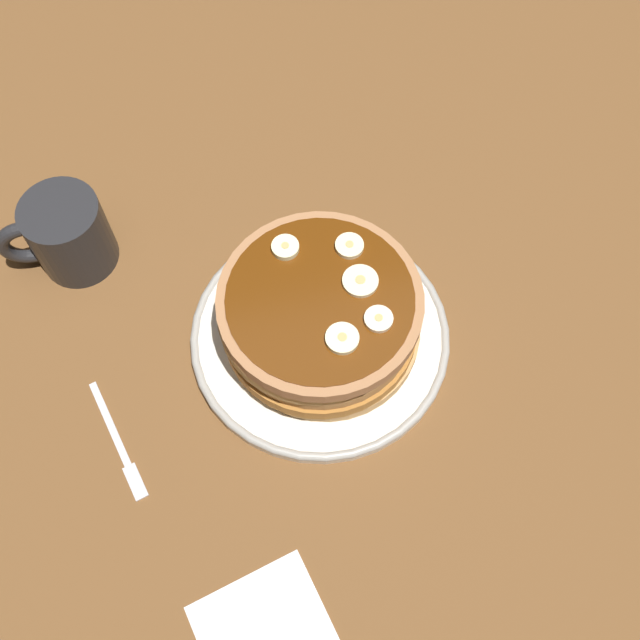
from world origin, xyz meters
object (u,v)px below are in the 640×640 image
(pancake_stack, at_px, (321,318))
(fork, at_px, (120,446))
(banana_slice_3, at_px, (378,319))
(banana_slice_4, at_px, (360,281))
(plate, at_px, (320,336))
(banana_slice_0, at_px, (342,339))
(banana_slice_2, at_px, (285,248))
(napkin, at_px, (267,638))
(banana_slice_1, at_px, (349,246))
(coffee_mug, at_px, (66,234))

(pancake_stack, height_order, fork, pancake_stack)
(pancake_stack, xyz_separation_m, fork, (0.21, 0.06, -0.05))
(banana_slice_3, distance_m, banana_slice_4, 0.04)
(banana_slice_3, height_order, fork, banana_slice_3)
(plate, relative_size, banana_slice_0, 8.61)
(pancake_stack, height_order, banana_slice_2, banana_slice_2)
(plate, distance_m, pancake_stack, 0.04)
(napkin, xyz_separation_m, fork, (0.10, -0.20, 0.00))
(banana_slice_2, height_order, fork, banana_slice_2)
(banana_slice_1, height_order, fork, banana_slice_1)
(banana_slice_4, bearing_deg, banana_slice_0, 59.54)
(banana_slice_2, bearing_deg, napkin, 74.02)
(banana_slice_4, height_order, coffee_mug, banana_slice_4)
(banana_slice_2, height_order, coffee_mug, banana_slice_2)
(banana_slice_2, relative_size, banana_slice_3, 0.99)
(coffee_mug, bearing_deg, napkin, 105.73)
(banana_slice_1, height_order, napkin, banana_slice_1)
(banana_slice_1, relative_size, banana_slice_4, 0.81)
(banana_slice_2, bearing_deg, banana_slice_4, 138.93)
(banana_slice_4, bearing_deg, napkin, 60.73)
(banana_slice_3, xyz_separation_m, coffee_mug, (0.28, -0.19, -0.05))
(banana_slice_0, relative_size, fork, 0.24)
(plate, xyz_separation_m, pancake_stack, (-0.00, 0.00, 0.04))
(plate, bearing_deg, pancake_stack, 120.37)
(banana_slice_0, bearing_deg, banana_slice_1, -108.66)
(plate, distance_m, banana_slice_1, 0.10)
(plate, height_order, banana_slice_2, banana_slice_2)
(banana_slice_2, xyz_separation_m, fork, (0.19, 0.12, -0.09))
(banana_slice_0, bearing_deg, plate, -79.06)
(banana_slice_4, xyz_separation_m, napkin, (0.15, 0.27, -0.09))
(napkin, bearing_deg, banana_slice_4, -119.27)
(plate, xyz_separation_m, banana_slice_3, (-0.05, 0.04, 0.08))
(fork, bearing_deg, banana_slice_0, -175.35)
(banana_slice_3, relative_size, napkin, 0.24)
(coffee_mug, bearing_deg, banana_slice_3, 144.97)
(plate, bearing_deg, banana_slice_2, -71.68)
(banana_slice_3, relative_size, coffee_mug, 0.23)
(fork, bearing_deg, banana_slice_4, -164.35)
(banana_slice_2, distance_m, fork, 0.25)
(banana_slice_2, bearing_deg, fork, 32.34)
(banana_slice_1, xyz_separation_m, fork, (0.25, 0.11, -0.09))
(banana_slice_4, bearing_deg, coffee_mug, -29.29)
(banana_slice_4, xyz_separation_m, coffee_mug, (0.27, -0.15, -0.05))
(banana_slice_2, relative_size, banana_slice_4, 0.78)
(napkin, bearing_deg, coffee_mug, -74.27)
(plate, distance_m, napkin, 0.29)
(banana_slice_0, xyz_separation_m, coffee_mug, (0.24, -0.20, -0.05))
(banana_slice_4, bearing_deg, fork, 15.65)
(banana_slice_4, height_order, fork, banana_slice_4)
(banana_slice_2, height_order, napkin, banana_slice_2)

